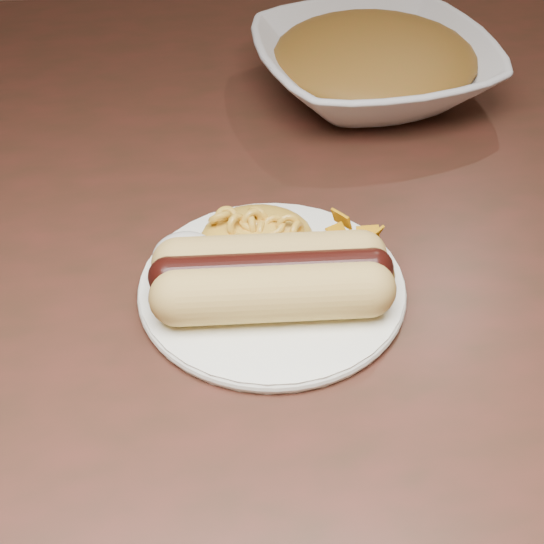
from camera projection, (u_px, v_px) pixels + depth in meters
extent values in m
cube|color=#492018|center=(155.00, 203.00, 0.69)|extent=(1.60, 0.90, 0.04)
cylinder|color=white|center=(272.00, 287.00, 0.57)|extent=(0.26, 0.26, 0.01)
cylinder|color=tan|center=(275.00, 292.00, 0.53)|extent=(0.14, 0.05, 0.04)
cylinder|color=tan|center=(268.00, 262.00, 0.55)|extent=(0.14, 0.05, 0.04)
cylinder|color=#410F0C|center=(272.00, 273.00, 0.54)|extent=(0.15, 0.04, 0.03)
ellipsoid|color=#FFAC40|center=(257.00, 225.00, 0.59)|extent=(0.12, 0.11, 0.03)
ellipsoid|color=white|center=(185.00, 249.00, 0.57)|extent=(0.06, 0.06, 0.03)
ellipsoid|color=#BB3C1D|center=(334.00, 267.00, 0.56)|extent=(0.09, 0.09, 0.04)
imported|color=white|center=(373.00, 67.00, 0.79)|extent=(0.27, 0.27, 0.06)
ellipsoid|color=#BB3C1D|center=(375.00, 49.00, 0.77)|extent=(0.21, 0.21, 0.05)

